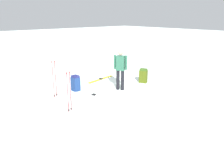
# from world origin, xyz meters

# --- Properties ---
(ground_plane) EXTENTS (80.00, 80.00, 0.00)m
(ground_plane) POSITION_xyz_m (0.00, 0.00, 0.00)
(ground_plane) COLOR white
(skier_standing) EXTENTS (0.37, 0.50, 1.70)m
(skier_standing) POSITION_xyz_m (-0.25, 0.24, 0.95)
(skier_standing) COLOR black
(skier_standing) RESTS_ON ground_plane
(ski_pair_near) EXTENTS (1.71, 0.46, 0.05)m
(ski_pair_near) POSITION_xyz_m (-0.56, -1.47, 0.01)
(ski_pair_near) COLOR #AEA124
(ski_pair_near) RESTS_ON ground_plane
(ski_pair_far) EXTENTS (0.99, 1.64, 0.05)m
(ski_pair_far) POSITION_xyz_m (1.00, 0.06, 0.01)
(ski_pair_far) COLOR silver
(ski_pair_far) RESTS_ON ground_plane
(backpack_large_dark) EXTENTS (0.29, 0.33, 0.65)m
(backpack_large_dark) POSITION_xyz_m (1.23, -0.89, 0.32)
(backpack_large_dark) COLOR navy
(backpack_large_dark) RESTS_ON ground_plane
(backpack_bright) EXTENTS (0.39, 0.43, 0.66)m
(backpack_bright) POSITION_xyz_m (-1.75, 0.21, 0.32)
(backpack_bright) COLOR #404C10
(backpack_bright) RESTS_ON ground_plane
(ski_poles_planted_near) EXTENTS (0.19, 0.10, 1.33)m
(ski_poles_planted_near) POSITION_xyz_m (2.44, 0.70, 0.74)
(ski_poles_planted_near) COLOR maroon
(ski_poles_planted_near) RESTS_ON ground_plane
(ski_poles_planted_far) EXTENTS (0.19, 0.11, 1.40)m
(ski_poles_planted_far) POSITION_xyz_m (2.19, -0.81, 0.78)
(ski_poles_planted_far) COLOR maroon
(ski_poles_planted_far) RESTS_ON ground_plane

